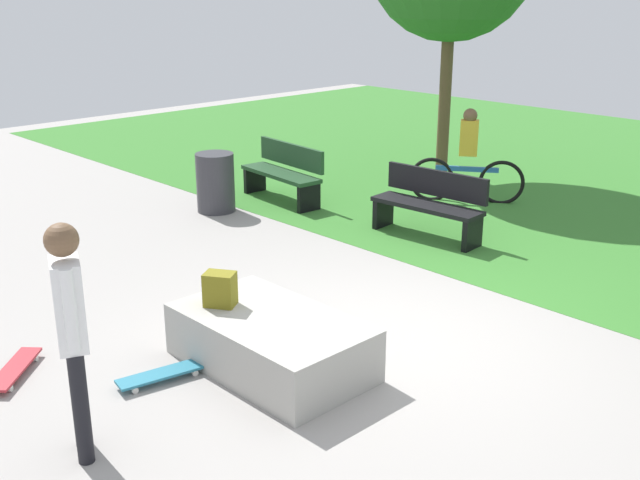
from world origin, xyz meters
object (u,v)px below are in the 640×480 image
Objects in this scene: skater_performing_trick at (71,323)px; skateboard_spare at (162,374)px; cyclist_on_bicycle at (467,163)px; trash_bin at (215,182)px; concrete_ledge at (271,342)px; backpack_on_ledge at (220,289)px; skateboard_by_ledge at (14,369)px; park_bench_by_oak at (430,203)px; park_bench_far_left at (284,171)px.

skater_performing_trick is 1.53m from skateboard_spare.
cyclist_on_bicycle is at bearing 105.50° from skater_performing_trick.
skater_performing_trick is at bearing -45.39° from trash_bin.
concrete_ledge is 5.72× the size of backpack_on_ledge.
skateboard_by_ledge is at bearing -137.84° from skateboard_spare.
backpack_on_ledge is at bearing 59.45° from skateboard_by_ledge.
cyclist_on_bicycle is (-2.08, 5.87, 0.38)m from concrete_ledge.
park_bench_by_oak is at bearing -111.28° from backpack_on_ledge.
trash_bin is at bearing 148.98° from concrete_ledge.
park_bench_by_oak is 3.33m from trash_bin.
backpack_on_ledge is 0.21× the size of cyclist_on_bicycle.
park_bench_by_oak reaches higher than skateboard_by_ledge.
concrete_ledge is at bearing 92.02° from skater_performing_trick.
skater_performing_trick reaches higher than cyclist_on_bicycle.
park_bench_far_left reaches higher than skateboard_spare.
concrete_ledge is 1.20× the size of cyclist_on_bicycle.
skater_performing_trick is 1.84m from skateboard_by_ledge.
park_bench_far_left is (-2.75, -0.23, 0.00)m from park_bench_by_oak.
cyclist_on_bicycle is (2.33, 3.21, 0.18)m from trash_bin.
skateboard_spare is (0.05, -0.70, -0.59)m from backpack_on_ledge.
backpack_on_ledge is 5.37m from park_bench_far_left.
cyclist_on_bicycle is (-0.61, 7.64, 0.57)m from skateboard_by_ledge.
park_bench_by_oak is (-1.45, 5.92, -0.59)m from skater_performing_trick.
skater_performing_trick reaches higher than skateboard_spare.
backpack_on_ledge is 0.45× the size of skateboard_by_ledge.
park_bench_far_left is at bearing -80.51° from backpack_on_ledge.
backpack_on_ledge is at bearing -47.66° from park_bench_far_left.
park_bench_by_oak is (0.09, 5.81, 0.42)m from skateboard_by_ledge.
trash_bin reaches higher than backpack_on_ledge.
skater_performing_trick is at bearing -74.50° from cyclist_on_bicycle.
trash_bin is at bearing -126.00° from cyclist_on_bicycle.
park_bench_far_left is (-4.20, 5.69, -0.59)m from skater_performing_trick.
backpack_on_ledge is 0.20× the size of park_bench_far_left.
skateboard_spare is at bearing -41.79° from trash_bin.
backpack_on_ledge is 4.29m from park_bench_by_oak.
trash_bin is (-4.42, 2.66, 0.20)m from concrete_ledge.
park_bench_far_left is at bearing 128.10° from skateboard_spare.
backpack_on_ledge is 6.23m from cyclist_on_bicycle.
skateboard_by_ledge is at bearing -56.37° from trash_bin.
skater_performing_trick is at bearing -53.56° from park_bench_far_left.
skateboard_spare is at bearing -79.50° from park_bench_by_oak.
backpack_on_ledge reaches higher than concrete_ledge.
cyclist_on_bicycle is at bearing -108.33° from backpack_on_ledge.
skateboard_by_ledge is at bearing -129.70° from concrete_ledge.
trash_bin is at bearing -155.59° from park_bench_by_oak.
skateboard_by_ledge is at bearing -90.88° from park_bench_by_oak.
skateboard_by_ledge is 7.68m from cyclist_on_bicycle.
backpack_on_ledge is at bearing 108.83° from skater_performing_trick.
concrete_ledge is 5.16m from trash_bin.
trash_bin is (-3.89, 2.82, -0.21)m from backpack_on_ledge.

